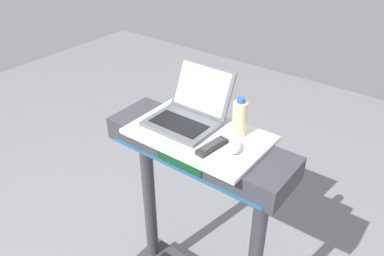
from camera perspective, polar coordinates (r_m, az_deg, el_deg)
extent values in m
cylinder|color=#38383D|center=(2.26, -6.22, -10.10)|extent=(0.07, 0.07, 0.88)
cube|color=#38383D|center=(1.78, 0.97, -2.74)|extent=(0.90, 0.28, 0.11)
cube|color=#0C3F19|center=(1.69, -1.91, -4.94)|extent=(0.24, 0.01, 0.06)
cube|color=#1E598C|center=(1.72, -1.86, -6.12)|extent=(0.81, 0.00, 0.02)
cube|color=white|center=(1.74, 0.99, -0.98)|extent=(0.61, 0.38, 0.02)
cube|color=#515459|center=(1.79, -1.58, 0.58)|extent=(0.31, 0.23, 0.02)
cube|color=black|center=(1.77, -1.93, 0.64)|extent=(0.25, 0.13, 0.00)
cube|color=#515459|center=(1.84, 1.52, 5.74)|extent=(0.31, 0.10, 0.22)
cube|color=white|center=(1.84, 1.43, 5.74)|extent=(0.27, 0.08, 0.19)
ellipsoid|color=#B2B2B7|center=(1.63, 6.22, -2.73)|extent=(0.09, 0.11, 0.03)
cylinder|color=beige|center=(1.70, 6.92, 1.32)|extent=(0.06, 0.06, 0.16)
cylinder|color=#2659A5|center=(1.65, 7.12, 4.04)|extent=(0.04, 0.04, 0.02)
cube|color=#232326|center=(1.63, 2.92, -2.72)|extent=(0.07, 0.16, 0.02)
cube|color=#333338|center=(1.63, 2.93, -2.38)|extent=(0.05, 0.12, 0.00)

